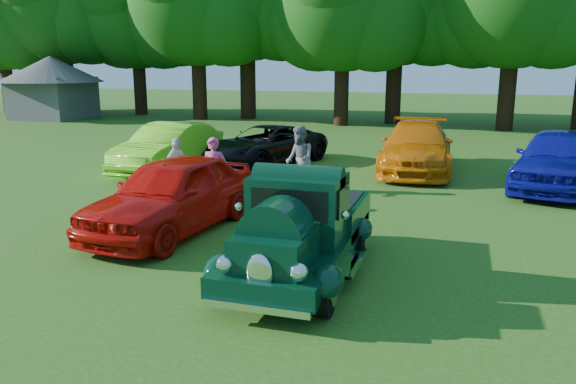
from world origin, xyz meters
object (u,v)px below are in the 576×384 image
(back_car_lime, at_px, (169,148))
(back_car_orange, at_px, (417,147))
(red_convertible, at_px, (172,194))
(back_car_blue, at_px, (558,160))
(spectator_pink, at_px, (214,173))
(hero_pickup, at_px, (302,231))
(back_car_black, at_px, (266,145))
(gazebo, at_px, (52,80))
(spectator_white, at_px, (177,167))
(spectator_grey, at_px, (299,159))

(back_car_lime, bearing_deg, back_car_orange, 20.49)
(red_convertible, xyz_separation_m, back_car_blue, (8.26, 6.69, 0.06))
(red_convertible, bearing_deg, spectator_pink, 96.30)
(back_car_blue, bearing_deg, hero_pickup, -106.64)
(back_car_lime, relative_size, back_car_black, 0.98)
(gazebo, bearing_deg, spectator_pink, -42.63)
(back_car_orange, relative_size, spectator_pink, 3.18)
(back_car_lime, bearing_deg, spectator_white, -55.26)
(red_convertible, height_order, back_car_lime, red_convertible)
(spectator_grey, height_order, gazebo, gazebo)
(spectator_pink, height_order, gazebo, gazebo)
(hero_pickup, height_order, back_car_blue, hero_pickup)
(hero_pickup, bearing_deg, spectator_grey, 106.48)
(spectator_pink, bearing_deg, gazebo, 127.94)
(back_car_black, height_order, spectator_pink, spectator_pink)
(spectator_white, bearing_deg, back_car_black, 5.30)
(hero_pickup, relative_size, back_car_black, 0.92)
(red_convertible, relative_size, back_car_blue, 0.93)
(gazebo, bearing_deg, back_car_black, -32.32)
(back_car_orange, bearing_deg, spectator_grey, -127.41)
(back_car_lime, distance_m, gazebo, 21.22)
(spectator_white, bearing_deg, red_convertible, -140.84)
(spectator_pink, xyz_separation_m, spectator_grey, (1.51, 2.25, 0.05))
(back_car_orange, bearing_deg, gazebo, 151.57)
(back_car_black, height_order, back_car_orange, back_car_orange)
(spectator_pink, bearing_deg, back_car_blue, 19.55)
(hero_pickup, height_order, back_car_black, hero_pickup)
(back_car_blue, xyz_separation_m, spectator_grey, (-6.77, -2.33, 0.05))
(back_car_blue, height_order, gazebo, gazebo)
(spectator_pink, relative_size, gazebo, 0.27)
(back_car_orange, bearing_deg, back_car_lime, -164.52)
(hero_pickup, height_order, gazebo, gazebo)
(back_car_lime, bearing_deg, red_convertible, -57.93)
(hero_pickup, xyz_separation_m, gazebo, (-22.51, 21.40, 1.66))
(back_car_orange, xyz_separation_m, spectator_pink, (-4.31, -6.26, 0.07))
(back_car_black, xyz_separation_m, gazebo, (-18.43, 11.66, 1.74))
(hero_pickup, height_order, spectator_pink, hero_pickup)
(back_car_blue, bearing_deg, red_convertible, -126.38)
(spectator_grey, bearing_deg, back_car_lime, -140.81)
(back_car_black, xyz_separation_m, spectator_pink, (0.82, -6.06, 0.19))
(spectator_grey, xyz_separation_m, spectator_white, (-2.98, -1.41, -0.13))
(back_car_black, xyz_separation_m, spectator_grey, (2.33, -3.81, 0.23))
(back_car_orange, height_order, spectator_pink, spectator_pink)
(back_car_orange, height_order, spectator_grey, spectator_grey)
(back_car_blue, relative_size, spectator_white, 3.25)
(back_car_lime, bearing_deg, spectator_pink, -46.15)
(gazebo, bearing_deg, back_car_lime, -41.20)
(hero_pickup, distance_m, back_car_blue, 9.67)
(red_convertible, distance_m, spectator_pink, 2.11)
(hero_pickup, height_order, back_car_lime, hero_pickup)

